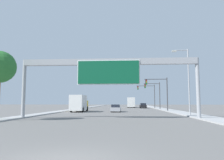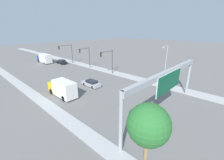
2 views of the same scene
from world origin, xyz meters
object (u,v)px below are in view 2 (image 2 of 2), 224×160
at_px(car_near_right, 91,83).
at_px(car_mid_left, 62,62).
at_px(traffic_light_mid_block, 86,55).
at_px(palm_tree_foreground, 148,125).
at_px(sign_gantry, 168,79).
at_px(traffic_light_near_intersection, 109,59).
at_px(traffic_light_far_intersection, 68,51).
at_px(street_lamp_right, 165,64).
at_px(truck_box_secondary, 45,58).
at_px(truck_box_primary, 63,88).

relative_size(car_near_right, car_mid_left, 1.03).
height_order(traffic_light_mid_block, palm_tree_foreground, palm_tree_foreground).
distance_m(sign_gantry, car_near_right, 17.67).
bearing_deg(traffic_light_mid_block, palm_tree_foreground, -120.91).
height_order(traffic_light_near_intersection, traffic_light_far_intersection, traffic_light_far_intersection).
relative_size(sign_gantry, traffic_light_mid_block, 3.03).
height_order(traffic_light_near_intersection, street_lamp_right, street_lamp_right).
distance_m(car_near_right, car_mid_left, 26.19).
bearing_deg(truck_box_secondary, car_mid_left, -60.01).
xyz_separation_m(sign_gantry, traffic_light_mid_block, (9.07, 30.10, -1.16)).
distance_m(truck_box_primary, traffic_light_mid_block, 21.10).
xyz_separation_m(car_mid_left, traffic_light_near_intersection, (1.85, -22.10, 3.85)).
xyz_separation_m(truck_box_primary, traffic_light_far_intersection, (15.61, 23.37, 3.09)).
xyz_separation_m(traffic_light_near_intersection, traffic_light_mid_block, (0.22, 10.00, -0.10)).
height_order(traffic_light_far_intersection, palm_tree_foreground, palm_tree_foreground).
xyz_separation_m(truck_box_primary, truck_box_secondary, (10.50, 31.53, 0.08)).
bearing_deg(truck_box_primary, car_near_right, 1.89).
bearing_deg(car_mid_left, sign_gantry, -99.42).
bearing_deg(sign_gantry, car_near_right, 90.00).
bearing_deg(sign_gantry, traffic_light_far_intersection, 77.87).
relative_size(sign_gantry, car_mid_left, 4.38).
relative_size(traffic_light_near_intersection, traffic_light_mid_block, 1.01).
bearing_deg(palm_tree_foreground, traffic_light_far_intersection, 65.75).
xyz_separation_m(sign_gantry, traffic_light_near_intersection, (8.85, 20.10, -1.06)).
bearing_deg(street_lamp_right, palm_tree_foreground, -158.51).
distance_m(truck_box_primary, traffic_light_near_intersection, 16.48).
bearing_deg(palm_tree_foreground, traffic_light_mid_block, 59.09).
relative_size(car_mid_left, traffic_light_near_intersection, 0.68).
relative_size(truck_box_primary, palm_tree_foreground, 0.99).
distance_m(sign_gantry, truck_box_secondary, 48.55).
height_order(sign_gantry, car_near_right, sign_gantry).
xyz_separation_m(car_mid_left, truck_box_secondary, (-3.50, 6.06, 0.96)).
bearing_deg(car_mid_left, car_near_right, -105.50).
distance_m(traffic_light_near_intersection, traffic_light_far_intersection, 20.00).
distance_m(car_mid_left, palm_tree_foreground, 49.16).
distance_m(traffic_light_near_intersection, palm_tree_foreground, 30.68).
bearing_deg(traffic_light_near_intersection, car_mid_left, 94.79).
height_order(sign_gantry, traffic_light_near_intersection, sign_gantry).
relative_size(sign_gantry, traffic_light_far_intersection, 2.95).
relative_size(truck_box_primary, traffic_light_near_intersection, 1.04).
xyz_separation_m(traffic_light_mid_block, street_lamp_right, (1.04, -25.13, 0.76)).
bearing_deg(street_lamp_right, traffic_light_near_intersection, 94.75).
relative_size(truck_box_primary, traffic_light_far_intersection, 1.02).
xyz_separation_m(traffic_light_mid_block, palm_tree_foreground, (-20.01, -33.42, 0.95)).
xyz_separation_m(sign_gantry, street_lamp_right, (10.11, 4.96, -0.39)).
bearing_deg(traffic_light_near_intersection, traffic_light_far_intersection, 90.68).
bearing_deg(traffic_light_near_intersection, truck_box_secondary, 100.76).
xyz_separation_m(car_mid_left, traffic_light_mid_block, (2.07, -12.10, 3.75)).
xyz_separation_m(traffic_light_far_intersection, palm_tree_foreground, (-19.56, -43.42, 0.72)).
bearing_deg(traffic_light_far_intersection, sign_gantry, -102.13).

